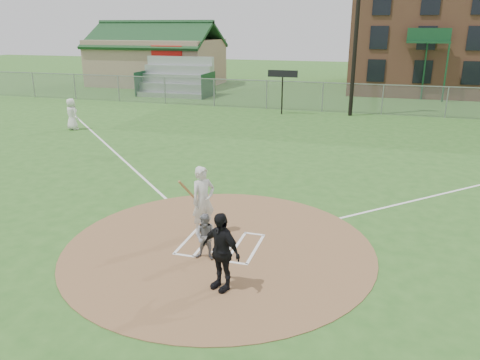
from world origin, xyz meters
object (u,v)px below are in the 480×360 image
(catcher, at_px, (206,237))
(ondeck_player, at_px, (72,114))
(umpire, at_px, (221,251))
(batter_at_plate, at_px, (203,201))
(home_plate, at_px, (222,250))

(catcher, height_order, ondeck_player, ondeck_player)
(catcher, xyz_separation_m, ondeck_player, (-12.98, 12.62, 0.26))
(umpire, xyz_separation_m, ondeck_player, (-13.80, 13.84, -0.05))
(catcher, bearing_deg, ondeck_player, 131.36)
(umpire, xyz_separation_m, batter_at_plate, (-1.44, 2.66, 0.08))
(home_plate, height_order, batter_at_plate, batter_at_plate)
(home_plate, xyz_separation_m, umpire, (0.60, -1.76, 0.91))
(umpire, height_order, batter_at_plate, batter_at_plate)
(umpire, height_order, ondeck_player, umpire)
(umpire, bearing_deg, ondeck_player, 159.82)
(catcher, distance_m, batter_at_plate, 1.61)
(home_plate, distance_m, batter_at_plate, 1.58)
(batter_at_plate, bearing_deg, catcher, -66.54)
(ondeck_player, height_order, batter_at_plate, batter_at_plate)
(ondeck_player, bearing_deg, batter_at_plate, 157.56)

